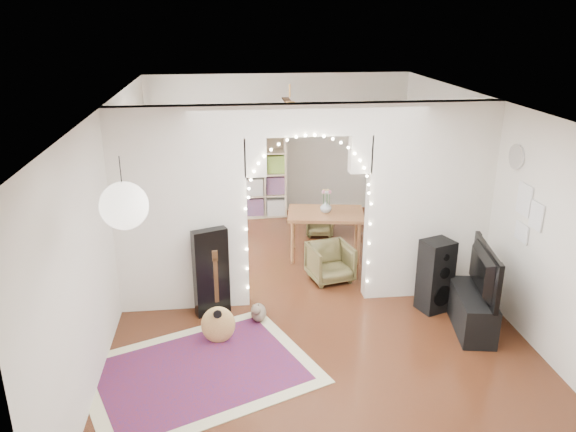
{
  "coord_description": "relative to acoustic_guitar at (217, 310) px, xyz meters",
  "views": [
    {
      "loc": [
        -1.06,
        -6.9,
        3.74
      ],
      "look_at": [
        -0.23,
        0.3,
        1.12
      ],
      "focal_mm": 35.0,
      "sensor_mm": 36.0,
      "label": 1
    }
  ],
  "objects": [
    {
      "name": "flower_vase",
      "position": [
        1.73,
        2.41,
        0.4
      ],
      "size": [
        0.21,
        0.21,
        0.19
      ],
      "primitive_type": "imported",
      "rotation": [
        0.0,
        0.0,
        -0.16
      ],
      "color": "silver",
      "rests_on": "dining_table"
    },
    {
      "name": "paper_lantern",
      "position": [
        -0.69,
        -1.41,
        1.8
      ],
      "size": [
        0.4,
        0.4,
        0.4
      ],
      "primitive_type": "sphere",
      "color": "white",
      "rests_on": "ceiling"
    },
    {
      "name": "guitar_case",
      "position": [
        -0.08,
        0.74,
        0.14
      ],
      "size": [
        0.47,
        0.3,
        1.18
      ],
      "primitive_type": "cube",
      "rotation": [
        0.0,
        0.0,
        0.36
      ],
      "color": "black",
      "rests_on": "floor"
    },
    {
      "name": "wall_clock",
      "position": [
        3.69,
        0.39,
        1.65
      ],
      "size": [
        0.03,
        0.31,
        0.31
      ],
      "primitive_type": "cylinder",
      "rotation": [
        0.0,
        1.57,
        0.0
      ],
      "color": "white",
      "rests_on": "wall_right"
    },
    {
      "name": "wall_front",
      "position": [
        1.21,
        -2.76,
        0.9
      ],
      "size": [
        5.0,
        0.02,
        2.7
      ],
      "primitive_type": "cube",
      "color": "silver",
      "rests_on": "floor"
    },
    {
      "name": "window",
      "position": [
        -1.26,
        2.79,
        1.05
      ],
      "size": [
        0.04,
        1.2,
        1.4
      ],
      "primitive_type": "cube",
      "color": "white",
      "rests_on": "wall_left"
    },
    {
      "name": "tabby_cat",
      "position": [
        0.51,
        0.46,
        -0.32
      ],
      "size": [
        0.28,
        0.46,
        0.31
      ],
      "rotation": [
        0.0,
        0.0,
        -0.31
      ],
      "color": "brown",
      "rests_on": "floor"
    },
    {
      "name": "area_rug",
      "position": [
        -0.22,
        -0.57,
        -0.44
      ],
      "size": [
        2.92,
        2.6,
        0.02
      ],
      "primitive_type": "cube",
      "rotation": [
        0.0,
        0.0,
        0.4
      ],
      "color": "maroon",
      "rests_on": "floor"
    },
    {
      "name": "divider_wall",
      "position": [
        1.21,
        0.99,
        0.98
      ],
      "size": [
        5.0,
        0.2,
        2.7
      ],
      "color": "silver",
      "rests_on": "floor"
    },
    {
      "name": "ceiling_fan",
      "position": [
        1.21,
        2.99,
        1.95
      ],
      "size": [
        1.1,
        1.1,
        0.3
      ],
      "primitive_type": null,
      "color": "#D59347",
      "rests_on": "ceiling"
    },
    {
      "name": "dining_chair_right",
      "position": [
        1.8,
        3.36,
        -0.22
      ],
      "size": [
        0.55,
        0.56,
        0.44
      ],
      "primitive_type": "imported",
      "rotation": [
        0.0,
        0.0,
        -0.16
      ],
      "color": "brown",
      "rests_on": "floor"
    },
    {
      "name": "acoustic_guitar",
      "position": [
        0.0,
        0.0,
        0.0
      ],
      "size": [
        0.43,
        0.21,
        1.02
      ],
      "rotation": [
        0.0,
        0.0,
        0.16
      ],
      "color": "#B38C47",
      "rests_on": "floor"
    },
    {
      "name": "media_console",
      "position": [
        3.14,
        -0.05,
        -0.2
      ],
      "size": [
        0.57,
        1.05,
        0.5
      ],
      "primitive_type": "cube",
      "rotation": [
        0.0,
        0.0,
        -0.18
      ],
      "color": "black",
      "rests_on": "floor"
    },
    {
      "name": "tv",
      "position": [
        3.14,
        -0.05,
        0.36
      ],
      "size": [
        0.33,
        1.08,
        0.62
      ],
      "primitive_type": "imported",
      "rotation": [
        0.0,
        0.0,
        1.39
      ],
      "color": "black",
      "rests_on": "media_console"
    },
    {
      "name": "dining_chair_left",
      "position": [
        1.65,
        1.54,
        -0.17
      ],
      "size": [
        0.72,
        0.73,
        0.56
      ],
      "primitive_type": "imported",
      "rotation": [
        0.0,
        0.0,
        0.23
      ],
      "color": "brown",
      "rests_on": "floor"
    },
    {
      "name": "dining_table",
      "position": [
        1.73,
        2.41,
        0.24
      ],
      "size": [
        1.31,
        0.98,
        0.76
      ],
      "rotation": [
        0.0,
        0.0,
        -0.16
      ],
      "color": "brown",
      "rests_on": "floor"
    },
    {
      "name": "floor",
      "position": [
        1.21,
        0.99,
        -0.45
      ],
      "size": [
        7.5,
        7.5,
        0.0
      ],
      "primitive_type": "plane",
      "color": "black",
      "rests_on": "ground"
    },
    {
      "name": "floor_speaker",
      "position": [
        2.85,
        0.5,
        0.04
      ],
      "size": [
        0.47,
        0.44,
        0.98
      ],
      "rotation": [
        0.0,
        0.0,
        0.34
      ],
      "color": "black",
      "rests_on": "floor"
    },
    {
      "name": "wall_right",
      "position": [
        3.71,
        0.99,
        0.9
      ],
      "size": [
        0.02,
        7.5,
        2.7
      ],
      "primitive_type": "cube",
      "color": "silver",
      "rests_on": "floor"
    },
    {
      "name": "picture_frames",
      "position": [
        3.69,
        -0.01,
        1.05
      ],
      "size": [
        0.02,
        0.5,
        0.7
      ],
      "primitive_type": null,
      "color": "white",
      "rests_on": "wall_right"
    },
    {
      "name": "ceiling",
      "position": [
        1.21,
        0.99,
        2.25
      ],
      "size": [
        5.0,
        7.5,
        0.02
      ],
      "primitive_type": "cube",
      "color": "white",
      "rests_on": "wall_back"
    },
    {
      "name": "wall_back",
      "position": [
        1.21,
        4.74,
        0.9
      ],
      "size": [
        5.0,
        0.02,
        2.7
      ],
      "primitive_type": "cube",
      "color": "silver",
      "rests_on": "floor"
    },
    {
      "name": "wall_left",
      "position": [
        -1.29,
        0.99,
        0.9
      ],
      "size": [
        0.02,
        7.5,
        2.7
      ],
      "primitive_type": "cube",
      "color": "silver",
      "rests_on": "floor"
    },
    {
      "name": "bookcase",
      "position": [
        0.48,
        4.49,
        0.41
      ],
      "size": [
        1.69,
        0.51,
        1.72
      ],
      "primitive_type": "cube",
      "rotation": [
        0.0,
        0.0,
        0.05
      ],
      "color": "beige",
      "rests_on": "floor"
    },
    {
      "name": "fairy_lights",
      "position": [
        1.21,
        0.86,
        1.1
      ],
      "size": [
        1.64,
        0.04,
        1.6
      ],
      "primitive_type": null,
      "color": "#FFEABF",
      "rests_on": "divider_wall"
    }
  ]
}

